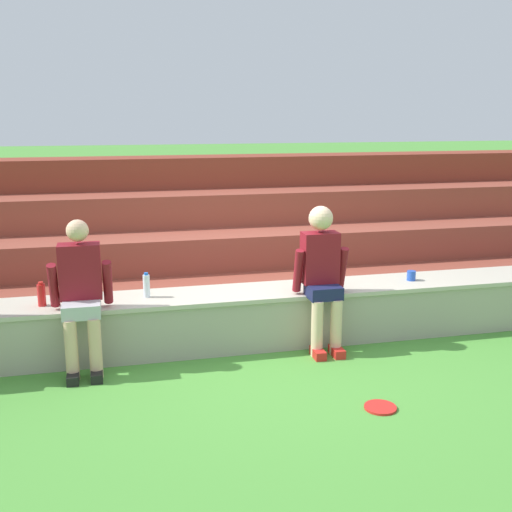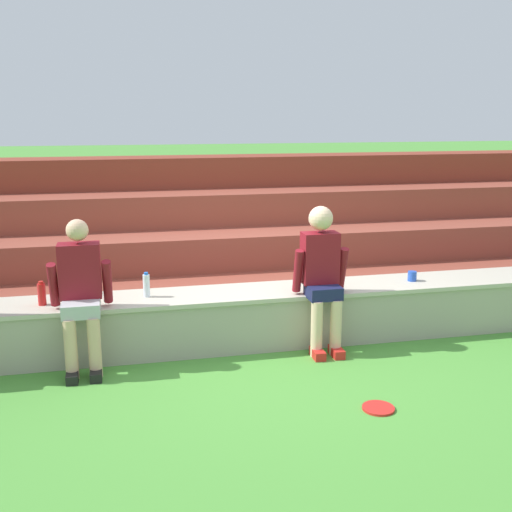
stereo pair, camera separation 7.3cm
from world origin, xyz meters
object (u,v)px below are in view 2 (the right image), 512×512
at_px(water_bottle_center_gap, 42,294).
at_px(frisbee, 378,408).
at_px(person_left_of_center, 81,292).
at_px(plastic_cup_right_end, 412,276).
at_px(water_bottle_near_left, 146,285).
at_px(person_center, 322,273).

relative_size(water_bottle_center_gap, frisbee, 0.88).
bearing_deg(person_left_of_center, plastic_cup_right_end, 5.18).
bearing_deg(frisbee, water_bottle_center_gap, 149.00).
bearing_deg(frisbee, water_bottle_near_left, 135.92).
bearing_deg(plastic_cup_right_end, frisbee, -123.26).
height_order(person_left_of_center, plastic_cup_right_end, person_left_of_center).
height_order(person_left_of_center, water_bottle_center_gap, person_left_of_center).
xyz_separation_m(person_left_of_center, plastic_cup_right_end, (3.27, 0.30, -0.13)).
distance_m(person_left_of_center, water_bottle_near_left, 0.66).
height_order(water_bottle_center_gap, frisbee, water_bottle_center_gap).
xyz_separation_m(water_bottle_near_left, plastic_cup_right_end, (2.69, -0.03, -0.06)).
distance_m(person_left_of_center, water_bottle_center_gap, 0.45).
distance_m(water_bottle_near_left, plastic_cup_right_end, 2.69).
bearing_deg(frisbee, plastic_cup_right_end, 56.74).
relative_size(person_left_of_center, water_bottle_near_left, 5.66).
bearing_deg(person_left_of_center, water_bottle_near_left, 29.49).
bearing_deg(plastic_cup_right_end, water_bottle_center_gap, -179.67).
relative_size(water_bottle_near_left, frisbee, 0.95).
bearing_deg(person_center, water_bottle_near_left, 168.99).
xyz_separation_m(person_left_of_center, water_bottle_near_left, (0.58, 0.33, -0.07)).
distance_m(person_left_of_center, person_center, 2.19).
height_order(person_left_of_center, person_center, person_center).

